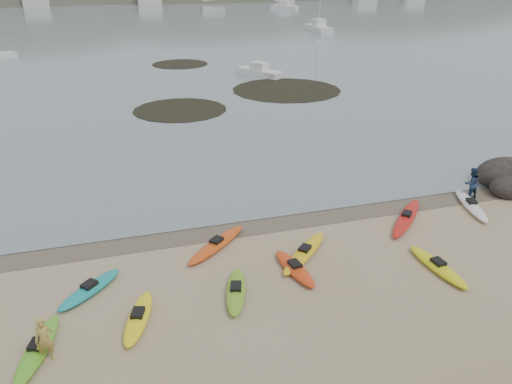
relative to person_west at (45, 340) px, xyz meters
name	(u,v)px	position (x,y,z in m)	size (l,w,h in m)	color
ground	(256,220)	(8.85, 7.05, -0.78)	(600.00, 600.00, 0.00)	tan
wet_sand	(258,223)	(8.85, 6.75, -0.78)	(60.00, 60.00, 0.00)	brown
kayaks	(267,265)	(8.09, 2.93, -0.61)	(23.46, 8.49, 0.34)	yellow
person_west	(45,340)	(0.00, 0.00, 0.00)	(0.57, 0.37, 1.56)	#AA9444
person_east	(471,183)	(20.30, 6.25, 0.07)	(0.83, 0.65, 1.71)	navy
kelp_mats	(233,88)	(14.70, 34.58, -0.75)	(20.34, 28.39, 0.04)	black
moored_boats	(161,26)	(13.79, 86.75, -0.21)	(85.02, 90.30, 1.27)	silver
far_hills	(214,35)	(48.23, 201.02, -16.71)	(550.00, 135.00, 80.00)	#384235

